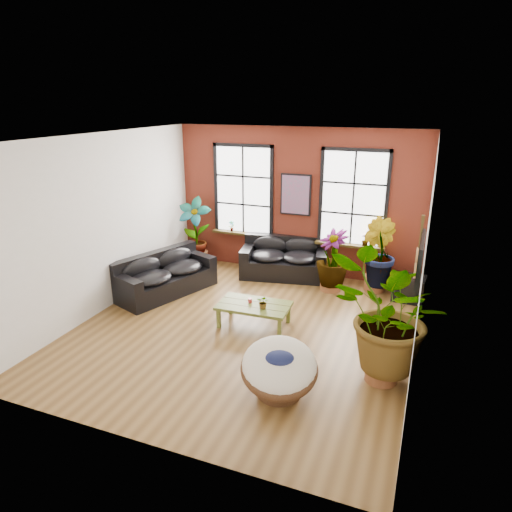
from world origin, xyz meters
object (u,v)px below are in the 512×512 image
(coffee_table, at_px, (254,307))
(sofa_left, at_px, (164,275))
(sofa_back, at_px, (284,259))
(papasan_chair, at_px, (279,368))

(coffee_table, bearing_deg, sofa_left, 160.74)
(sofa_back, height_order, sofa_left, sofa_back)
(sofa_left, xyz_separation_m, coffee_table, (2.43, -0.74, -0.02))
(sofa_left, height_order, coffee_table, sofa_left)
(sofa_back, height_order, coffee_table, sofa_back)
(sofa_left, height_order, papasan_chair, sofa_left)
(sofa_left, relative_size, papasan_chair, 1.68)
(sofa_left, distance_m, coffee_table, 2.54)
(coffee_table, bearing_deg, papasan_chair, -61.24)
(sofa_back, relative_size, sofa_left, 0.90)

